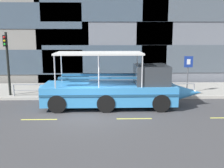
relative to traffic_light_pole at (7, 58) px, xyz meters
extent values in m
plane|color=#3D3D3F|center=(5.47, -3.69, -2.71)|extent=(120.00, 120.00, 0.00)
cube|color=#99968E|center=(5.47, 1.91, -2.62)|extent=(32.00, 4.80, 0.18)
cube|color=#B2ADA3|center=(5.47, -0.58, -2.62)|extent=(32.00, 0.18, 0.18)
cube|color=#DBD64C|center=(3.07, -4.61, -2.70)|extent=(1.80, 0.12, 0.01)
cube|color=#DBD64C|center=(7.87, -4.61, -2.70)|extent=(1.80, 0.12, 0.01)
cube|color=#3D4C5B|center=(-1.54, 4.68, -0.81)|extent=(12.15, 0.06, 2.09)
cube|color=#3D4C5B|center=(-1.54, 4.68, 2.99)|extent=(12.15, 0.06, 2.09)
cube|color=#3D4C5B|center=(6.39, 4.68, -0.57)|extent=(10.48, 0.06, 2.35)
cube|color=#3D4C5B|center=(6.39, 4.68, 3.70)|extent=(10.48, 0.06, 2.35)
cube|color=#4C5660|center=(14.80, 4.68, -0.57)|extent=(10.58, 0.06, 2.35)
cube|color=#4C5660|center=(14.80, 4.68, 3.71)|extent=(10.58, 0.06, 2.35)
cylinder|color=gray|center=(6.38, -0.24, -1.75)|extent=(12.05, 0.07, 0.07)
cylinder|color=gray|center=(6.38, -0.24, -2.14)|extent=(12.05, 0.06, 0.06)
cylinder|color=gray|center=(0.35, -0.24, -2.14)|extent=(0.09, 0.09, 0.78)
cylinder|color=gray|center=(2.07, -0.24, -2.14)|extent=(0.09, 0.09, 0.78)
cylinder|color=gray|center=(3.80, -0.24, -2.14)|extent=(0.09, 0.09, 0.78)
cylinder|color=gray|center=(5.52, -0.24, -2.14)|extent=(0.09, 0.09, 0.78)
cylinder|color=gray|center=(7.24, -0.24, -2.14)|extent=(0.09, 0.09, 0.78)
cylinder|color=gray|center=(8.96, -0.24, -2.14)|extent=(0.09, 0.09, 0.78)
cylinder|color=gray|center=(10.68, -0.24, -2.14)|extent=(0.09, 0.09, 0.78)
cylinder|color=gray|center=(12.40, -0.24, -2.14)|extent=(0.09, 0.09, 0.78)
cylinder|color=black|center=(0.00, 0.06, -0.44)|extent=(0.16, 0.16, 4.17)
cube|color=black|center=(0.00, -0.14, 1.10)|extent=(0.24, 0.20, 0.72)
sphere|color=red|center=(0.00, -0.25, 1.32)|extent=(0.14, 0.14, 0.14)
sphere|color=gold|center=(0.00, -0.25, 1.10)|extent=(0.14, 0.14, 0.14)
sphere|color=green|center=(0.00, -0.25, 0.88)|extent=(0.14, 0.14, 0.14)
cylinder|color=#4C4F54|center=(12.10, 0.33, -1.26)|extent=(0.08, 0.08, 2.54)
cube|color=navy|center=(12.10, 0.28, -0.33)|extent=(0.60, 0.04, 0.76)
cube|color=white|center=(12.10, 0.26, -0.33)|extent=(0.24, 0.01, 0.36)
cube|color=#388CD1|center=(6.63, -2.34, -1.88)|extent=(7.56, 2.47, 1.09)
cone|color=#388CD1|center=(11.26, -2.34, -1.88)|extent=(1.70, 1.04, 1.04)
cylinder|color=#388CD1|center=(2.85, -2.34, -1.88)|extent=(0.38, 1.04, 1.04)
cube|color=navy|center=(6.63, -3.60, -1.75)|extent=(7.56, 0.04, 0.12)
sphere|color=white|center=(11.69, -2.34, -1.83)|extent=(0.22, 0.22, 0.22)
cube|color=#33383D|center=(9.09, -2.34, -0.79)|extent=(1.89, 2.07, 1.10)
cube|color=silver|center=(6.06, -2.34, 0.45)|extent=(4.92, 2.27, 0.10)
cylinder|color=#B2B2B7|center=(8.40, -1.26, -0.47)|extent=(0.07, 0.07, 1.73)
cylinder|color=#B2B2B7|center=(8.40, -3.43, -0.47)|extent=(0.07, 0.07, 1.73)
cylinder|color=#B2B2B7|center=(6.06, -1.26, -0.47)|extent=(0.07, 0.07, 1.73)
cylinder|color=#B2B2B7|center=(6.06, -3.43, -0.47)|extent=(0.07, 0.07, 1.73)
cylinder|color=#B2B2B7|center=(3.73, -1.26, -0.47)|extent=(0.07, 0.07, 1.73)
cylinder|color=#B2B2B7|center=(3.73, -3.43, -0.47)|extent=(0.07, 0.07, 1.73)
cube|color=navy|center=(6.06, -1.75, -0.89)|extent=(4.52, 0.28, 0.12)
cube|color=navy|center=(6.06, -2.93, -0.89)|extent=(4.52, 0.28, 0.12)
cylinder|color=black|center=(9.47, -1.21, -2.21)|extent=(1.00, 0.28, 1.00)
cylinder|color=black|center=(9.47, -3.48, -2.21)|extent=(1.00, 0.28, 1.00)
cylinder|color=black|center=(6.44, -1.21, -2.21)|extent=(1.00, 0.28, 1.00)
cylinder|color=black|center=(6.44, -3.48, -2.21)|extent=(1.00, 0.28, 1.00)
cylinder|color=black|center=(3.80, -1.21, -2.21)|extent=(1.00, 0.28, 1.00)
cylinder|color=black|center=(3.80, -3.48, -2.21)|extent=(1.00, 0.28, 1.00)
cylinder|color=#47423D|center=(10.28, 0.42, -2.11)|extent=(0.10, 0.10, 0.83)
cylinder|color=#47423D|center=(10.21, 0.57, -2.11)|extent=(0.10, 0.10, 0.83)
cube|color=navy|center=(10.24, 0.50, -1.40)|extent=(0.29, 0.36, 0.59)
cylinder|color=navy|center=(10.33, 0.31, -1.43)|extent=(0.07, 0.07, 0.53)
cylinder|color=navy|center=(10.16, 0.68, -1.43)|extent=(0.07, 0.07, 0.53)
sphere|color=tan|center=(10.24, 0.50, -0.97)|extent=(0.23, 0.23, 0.23)
camera|label=1|loc=(6.38, -17.08, 1.51)|focal=41.36mm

